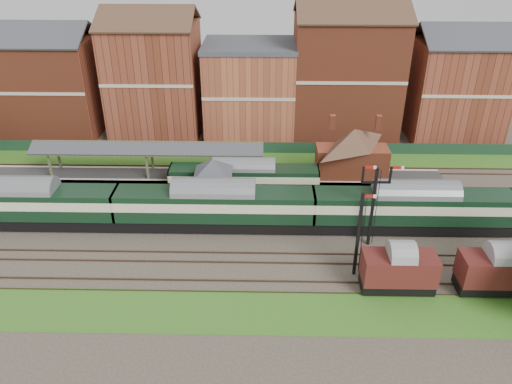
{
  "coord_description": "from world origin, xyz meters",
  "views": [
    {
      "loc": [
        2.26,
        -41.52,
        27.09
      ],
      "look_at": [
        1.34,
        2.0,
        3.0
      ],
      "focal_mm": 35.0,
      "sensor_mm": 36.0,
      "label": 1
    }
  ],
  "objects_px": {
    "platform_railcar": "(244,178)",
    "goods_van_a": "(399,269)",
    "signal_box": "(214,184)",
    "semaphore_bracket": "(374,202)",
    "dmu_train": "(214,205)"
  },
  "relations": [
    {
      "from": "dmu_train",
      "to": "semaphore_bracket",
      "type": "bearing_deg",
      "value": -9.66
    },
    {
      "from": "platform_railcar",
      "to": "goods_van_a",
      "type": "distance_m",
      "value": 20.36
    },
    {
      "from": "signal_box",
      "to": "platform_railcar",
      "type": "xyz_separation_m",
      "value": [
        2.96,
        3.25,
        -1.0
      ]
    },
    {
      "from": "signal_box",
      "to": "platform_railcar",
      "type": "height_order",
      "value": "signal_box"
    },
    {
      "from": "signal_box",
      "to": "platform_railcar",
      "type": "bearing_deg",
      "value": 47.71
    },
    {
      "from": "dmu_train",
      "to": "platform_railcar",
      "type": "relative_size",
      "value": 3.56
    },
    {
      "from": "semaphore_bracket",
      "to": "dmu_train",
      "type": "relative_size",
      "value": 0.14
    },
    {
      "from": "semaphore_bracket",
      "to": "goods_van_a",
      "type": "distance_m",
      "value": 7.09
    },
    {
      "from": "signal_box",
      "to": "goods_van_a",
      "type": "height_order",
      "value": "signal_box"
    },
    {
      "from": "dmu_train",
      "to": "goods_van_a",
      "type": "xyz_separation_m",
      "value": [
        15.8,
        -9.0,
        -0.54
      ]
    },
    {
      "from": "platform_railcar",
      "to": "goods_van_a",
      "type": "height_order",
      "value": "platform_railcar"
    },
    {
      "from": "dmu_train",
      "to": "goods_van_a",
      "type": "relative_size",
      "value": 9.75
    },
    {
      "from": "platform_railcar",
      "to": "goods_van_a",
      "type": "relative_size",
      "value": 2.74
    },
    {
      "from": "signal_box",
      "to": "semaphore_bracket",
      "type": "distance_m",
      "value": 16.16
    },
    {
      "from": "signal_box",
      "to": "goods_van_a",
      "type": "relative_size",
      "value": 1.02
    }
  ]
}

